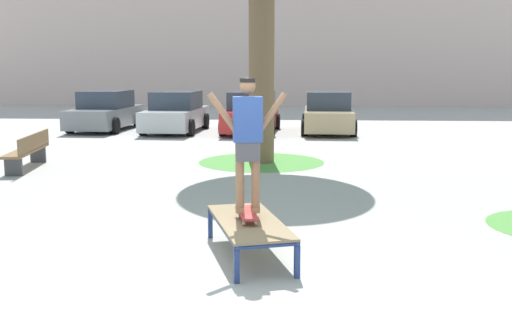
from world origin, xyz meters
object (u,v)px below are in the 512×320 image
at_px(car_grey, 106,112).
at_px(skateboard, 248,213).
at_px(park_bench, 28,150).
at_px(skater, 248,136).
at_px(skate_box, 249,224).
at_px(car_tan, 328,114).
at_px(car_red, 251,114).
at_px(car_silver, 176,113).

bearing_deg(car_grey, skateboard, -66.34).
bearing_deg(park_bench, skater, -47.59).
height_order(skate_box, car_grey, car_grey).
bearing_deg(car_grey, park_bench, -84.06).
xyz_separation_m(skateboard, car_tan, (1.90, 14.64, 0.15)).
height_order(skateboard, skater, skater).
bearing_deg(car_grey, car_red, -5.61).
distance_m(skate_box, skater, 1.12).
height_order(skate_box, car_silver, car_silver).
relative_size(skateboard, park_bench, 0.34).
xyz_separation_m(skater, car_tan, (1.90, 14.64, -0.84)).
height_order(car_red, car_tan, same).
relative_size(skateboard, car_red, 0.19).
distance_m(car_grey, car_tan, 8.48).
height_order(car_silver, car_tan, same).
relative_size(skate_box, car_grey, 0.47).
bearing_deg(skate_box, park_bench, 132.22).
xyz_separation_m(skate_box, car_red, (-0.95, 14.51, 0.28)).
xyz_separation_m(skate_box, car_tan, (1.88, 14.70, 0.28)).
height_order(skater, park_bench, skater).
bearing_deg(skateboard, car_red, 93.67).
distance_m(skateboard, car_red, 14.48).
distance_m(skater, car_tan, 14.79).
xyz_separation_m(skateboard, car_grey, (-6.57, 15.00, 0.15)).
xyz_separation_m(skater, car_red, (-0.93, 14.45, -0.84)).
bearing_deg(car_silver, skate_box, -75.49).
bearing_deg(car_grey, car_tan, -2.44).
height_order(skateboard, park_bench, park_bench).
distance_m(car_grey, car_red, 5.68).
bearing_deg(skater, park_bench, 132.41).
bearing_deg(car_tan, park_bench, -131.80).
relative_size(skate_box, car_red, 0.48).
bearing_deg(skate_box, skater, 106.69).
distance_m(skateboard, park_bench, 8.39).
bearing_deg(car_tan, car_red, -176.06).
bearing_deg(skate_box, car_grey, 113.64).
distance_m(car_tan, park_bench, 11.34).
relative_size(skateboard, car_silver, 0.19).
bearing_deg(skate_box, car_tan, 82.72).
distance_m(skateboard, car_grey, 16.38).
xyz_separation_m(skateboard, car_red, (-0.93, 14.45, 0.15)).
relative_size(skate_box, car_silver, 0.48).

